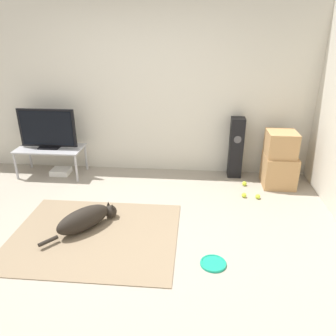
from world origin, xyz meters
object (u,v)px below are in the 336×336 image
object	(u,v)px
tennis_ball_by_boxes	(258,196)
dog	(86,219)
tv_stand	(50,151)
tennis_ball_near_speaker	(244,184)
game_console	(61,171)
tv	(47,129)
cardboard_box_lower	(279,171)
tennis_ball_loose_on_carpet	(244,195)
floor_speaker	(236,148)
frisbee	(213,263)
cardboard_box_upper	(281,144)

from	to	relation	value
tennis_ball_by_boxes	dog	bearing A→B (deg)	-156.43
tv_stand	tennis_ball_near_speaker	xyz separation A→B (m)	(2.95, -0.16, -0.36)
tennis_ball_by_boxes	game_console	size ratio (longest dim) A/B	0.23
tv	tennis_ball_near_speaker	bearing A→B (deg)	-3.12
cardboard_box_lower	tennis_ball_loose_on_carpet	size ratio (longest dim) A/B	6.95
floor_speaker	tv_stand	world-z (taller)	floor_speaker
tennis_ball_near_speaker	tennis_ball_loose_on_carpet	world-z (taller)	same
tennis_ball_near_speaker	tennis_ball_loose_on_carpet	size ratio (longest dim) A/B	1.00
cardboard_box_lower	frisbee	bearing A→B (deg)	-118.43
tennis_ball_near_speaker	tennis_ball_loose_on_carpet	distance (m)	0.37
dog	frisbee	distance (m)	1.51
dog	tennis_ball_by_boxes	size ratio (longest dim) A/B	11.94
dog	cardboard_box_lower	distance (m)	2.79
dog	tennis_ball_near_speaker	distance (m)	2.34
cardboard_box_upper	tennis_ball_near_speaker	distance (m)	0.76
floor_speaker	game_console	world-z (taller)	floor_speaker
frisbee	tennis_ball_by_boxes	size ratio (longest dim) A/B	3.92
cardboard_box_lower	game_console	xyz separation A→B (m)	(-3.32, 0.10, -0.19)
game_console	dog	bearing A→B (deg)	-58.77
tennis_ball_by_boxes	tennis_ball_loose_on_carpet	size ratio (longest dim) A/B	1.00
cardboard_box_upper	tennis_ball_loose_on_carpet	size ratio (longest dim) A/B	6.11
cardboard_box_upper	tennis_ball_loose_on_carpet	bearing A→B (deg)	-139.55
floor_speaker	tv	distance (m)	2.85
cardboard_box_upper	game_console	xyz separation A→B (m)	(-3.30, 0.10, -0.59)
floor_speaker	tv_stand	bearing A→B (deg)	-176.21
frisbee	floor_speaker	distance (m)	2.21
cardboard_box_lower	tennis_ball_by_boxes	distance (m)	0.61
frisbee	floor_speaker	xyz separation A→B (m)	(0.40, 2.13, 0.45)
tv	game_console	world-z (taller)	tv
cardboard_box_lower	tennis_ball_loose_on_carpet	xyz separation A→B (m)	(-0.53, -0.43, -0.20)
tv	tennis_ball_by_boxes	world-z (taller)	tv
tv_stand	tv	xyz separation A→B (m)	(0.00, 0.00, 0.34)
cardboard_box_lower	tennis_ball_near_speaker	bearing A→B (deg)	-171.91
floor_speaker	tv	xyz separation A→B (m)	(-2.83, -0.18, 0.27)
tennis_ball_near_speaker	tv	bearing A→B (deg)	176.88
cardboard_box_upper	dog	bearing A→B (deg)	-150.42
tennis_ball_near_speaker	game_console	xyz separation A→B (m)	(-2.84, 0.17, 0.01)
dog	floor_speaker	xyz separation A→B (m)	(1.83, 1.64, 0.32)
dog	tv	world-z (taller)	tv
dog	tennis_ball_loose_on_carpet	world-z (taller)	dog
tennis_ball_by_boxes	tennis_ball_near_speaker	distance (m)	0.41
cardboard_box_upper	tv_stand	world-z (taller)	cardboard_box_upper
frisbee	cardboard_box_upper	world-z (taller)	cardboard_box_upper
dog	tennis_ball_by_boxes	bearing A→B (deg)	23.57
tv_stand	tv	distance (m)	0.34
tennis_ball_by_boxes	tv_stand	bearing A→B (deg)	169.99
cardboard_box_lower	tennis_ball_by_boxes	bearing A→B (deg)	-127.59
tennis_ball_by_boxes	tennis_ball_near_speaker	world-z (taller)	same
tennis_ball_by_boxes	tennis_ball_near_speaker	xyz separation A→B (m)	(-0.13, 0.39, 0.00)
frisbee	tennis_ball_loose_on_carpet	size ratio (longest dim) A/B	3.92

